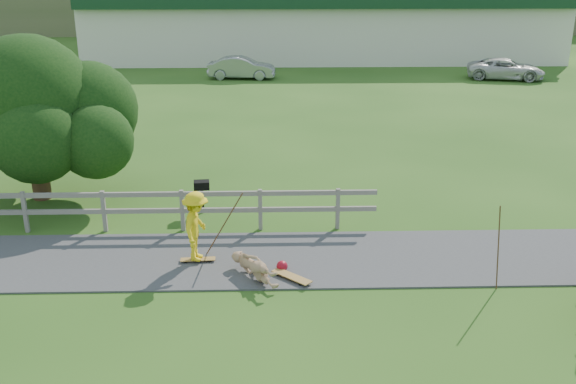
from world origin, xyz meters
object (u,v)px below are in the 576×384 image
(tree, at_px, (34,130))
(bbq, at_px, (202,197))
(skater_rider, at_px, (196,230))
(car_white, at_px, (506,69))
(skater_fallen, at_px, (255,268))
(car_silver, at_px, (242,68))

(tree, height_order, bbq, tree)
(skater_rider, distance_m, car_white, 28.45)
(tree, bearing_deg, car_white, 43.41)
(skater_fallen, relative_size, bbq, 1.69)
(car_silver, relative_size, bbq, 4.28)
(tree, xyz_separation_m, bbq, (4.82, -1.27, -1.60))
(bbq, bearing_deg, tree, 159.50)
(car_silver, bearing_deg, bbq, -175.92)
(skater_fallen, height_order, car_white, car_white)
(skater_rider, relative_size, skater_fallen, 1.06)
(car_silver, xyz_separation_m, tree, (-5.06, -20.06, 1.41))
(skater_fallen, bearing_deg, tree, 107.05)
(tree, relative_size, bbq, 6.33)
(skater_fallen, relative_size, car_silver, 0.39)
(bbq, bearing_deg, skater_rider, -92.29)
(skater_fallen, xyz_separation_m, bbq, (-1.53, 4.01, 0.18))
(car_silver, height_order, bbq, car_silver)
(skater_fallen, bearing_deg, skater_rider, 114.53)
(skater_fallen, height_order, bbq, bbq)
(skater_rider, height_order, car_white, skater_rider)
(car_white, bearing_deg, skater_rider, 160.89)
(skater_rider, xyz_separation_m, skater_fallen, (1.34, -0.84, -0.54))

